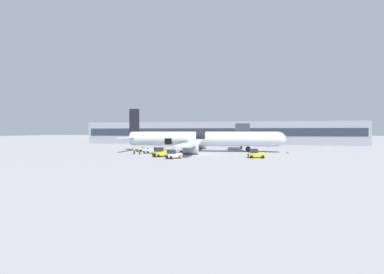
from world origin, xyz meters
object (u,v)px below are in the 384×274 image
Objects in this scene: baggage_tug_rear at (160,153)px; baggage_cart_queued at (177,150)px; baggage_tug_lead at (173,155)px; airplane at (199,139)px; baggage_cart_loading at (151,151)px; ground_crew_supervisor at (134,150)px; ground_crew_driver at (160,150)px; ground_crew_loader_b at (165,150)px; baggage_tug_mid at (256,154)px; ground_crew_loader_a at (140,150)px; baggage_cart_empty at (142,149)px.

baggage_tug_rear is 0.81× the size of baggage_cart_queued.
baggage_tug_lead is 0.89× the size of baggage_tug_rear.
airplane is at bearing 67.48° from baggage_tug_rear.
baggage_cart_loading is 2.47× the size of ground_crew_supervisor.
ground_crew_driver is (-4.51, 6.82, 0.20)m from baggage_tug_lead.
airplane is at bearing 57.90° from ground_crew_loader_b.
ground_crew_supervisor is at bearing 150.08° from baggage_tug_rear.
ground_crew_driver is 0.95× the size of ground_crew_supervisor.
ground_crew_driver is (-6.91, -8.83, -1.98)m from airplane.
airplane reaches higher than baggage_tug_mid.
ground_crew_loader_a is 1.30m from ground_crew_supervisor.
ground_crew_loader_a reaches higher than baggage_cart_empty.
baggage_tug_rear is 7.32m from baggage_cart_loading.
baggage_tug_mid is at bearing -10.03° from ground_crew_loader_b.
ground_crew_loader_a is at bearing -171.21° from ground_crew_driver.
baggage_tug_mid is 17.81m from ground_crew_loader_b.
airplane is 6.54m from baggage_cart_queued.
airplane is 23.95× the size of ground_crew_loader_b.
baggage_tug_rear is 7.89m from ground_crew_supervisor.
baggage_cart_loading is at bearing 142.91° from ground_crew_driver.
baggage_cart_empty is at bearing 134.67° from baggage_cart_loading.
baggage_cart_queued is at bearing -136.52° from airplane.
ground_crew_driver is (2.46, -1.86, 0.37)m from baggage_cart_loading.
baggage_cart_empty reaches higher than baggage_cart_loading.
ground_crew_loader_a is 1.16× the size of ground_crew_loader_b.
airplane reaches higher than baggage_tug_rear.
ground_crew_supervisor reaches higher than ground_crew_loader_b.
baggage_tug_mid is at bearing -45.98° from airplane.
baggage_cart_empty is 6.24m from ground_crew_loader_a.
baggage_cart_loading is (-9.36, -6.98, -2.35)m from airplane.
ground_crew_loader_b is at bearing -30.55° from baggage_cart_loading.
airplane is 20.72× the size of ground_crew_loader_a.
baggage_tug_mid is (14.21, 3.42, 0.04)m from baggage_tug_lead.
ground_crew_loader_a is at bearing -73.43° from baggage_cart_empty.
ground_crew_loader_a is (-6.59, -5.27, 0.49)m from baggage_cart_queued.
ground_crew_loader_a is at bearing -141.37° from baggage_cart_queued.
baggage_cart_queued is 2.16× the size of ground_crew_loader_a.
ground_crew_loader_a is at bearing -10.52° from ground_crew_supervisor.
baggage_cart_queued is 2.31× the size of ground_crew_supervisor.
baggage_tug_lead reaches higher than baggage_cart_queued.
baggage_tug_lead is 10.62m from ground_crew_loader_a.
ground_crew_loader_a reaches higher than baggage_tug_mid.
ground_crew_supervisor reaches higher than baggage_cart_queued.
ground_crew_loader_b is (7.07, -5.62, 0.28)m from baggage_cart_empty.
baggage_tug_lead is 0.78× the size of baggage_cart_empty.
ground_crew_loader_a is at bearing 173.12° from baggage_tug_mid.
airplane is 13.32× the size of baggage_tug_lead.
airplane is at bearing 43.48° from baggage_cart_queued.
baggage_cart_queued is 1.09× the size of baggage_cart_empty.
baggage_tug_rear reaches higher than baggage_cart_empty.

